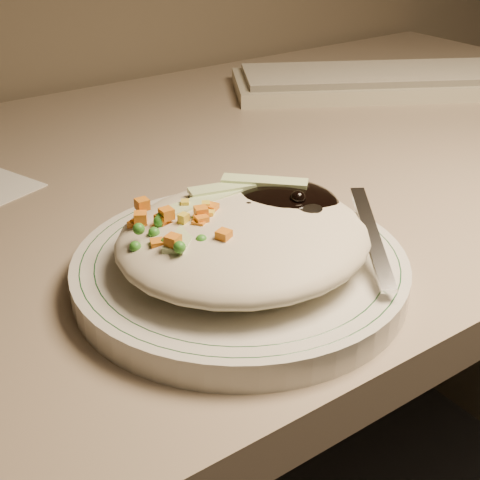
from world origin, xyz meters
TOP-DOWN VIEW (x-y plane):
  - desk at (0.00, 1.38)m, footprint 1.40×0.70m
  - plate at (-0.11, 1.17)m, footprint 0.25×0.25m
  - plate_rim at (-0.11, 1.17)m, footprint 0.24×0.24m
  - meal at (-0.11, 1.17)m, footprint 0.21×0.19m
  - keyboard at (0.35, 1.48)m, footprint 0.42×0.32m

SIDE VIEW (x-z plane):
  - desk at x=0.00m, z-range 0.17..0.91m
  - plate at x=-0.11m, z-range 0.74..0.76m
  - keyboard at x=0.35m, z-range 0.74..0.77m
  - plate_rim at x=-0.11m, z-range 0.76..0.76m
  - meal at x=-0.11m, z-range 0.76..0.81m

